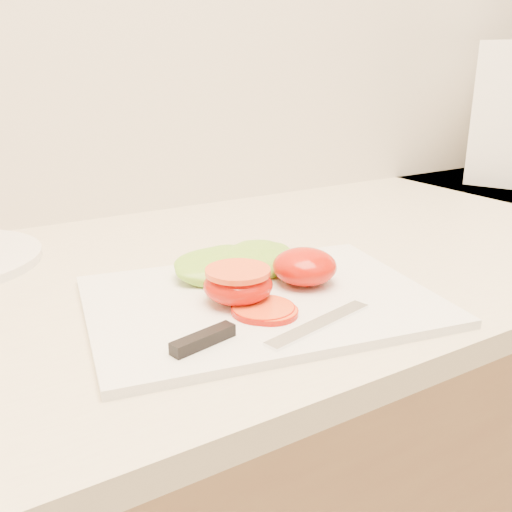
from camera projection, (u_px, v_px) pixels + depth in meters
counter at (432, 440)px, 1.15m from camera, size 3.92×0.65×0.93m
cutting_board at (261, 301)px, 0.64m from camera, size 0.42×0.34×0.01m
tomato_half_dome at (305, 266)px, 0.67m from camera, size 0.08×0.08×0.04m
tomato_half_cut at (238, 284)px, 0.62m from camera, size 0.08×0.08×0.04m
tomato_slice_0 at (263, 309)px, 0.60m from camera, size 0.06×0.06×0.01m
tomato_slice_1 at (270, 312)px, 0.59m from camera, size 0.06×0.06×0.01m
lettuce_leaf_0 at (226, 265)px, 0.70m from camera, size 0.14×0.09×0.02m
lettuce_leaf_1 at (260, 259)px, 0.72m from camera, size 0.14×0.13×0.03m
knife at (251, 333)px, 0.54m from camera, size 0.22×0.06×0.01m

